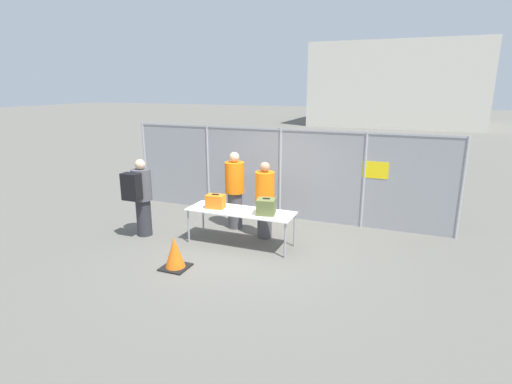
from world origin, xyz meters
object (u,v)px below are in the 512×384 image
object	(u,v)px
security_worker_near	(265,199)
traffic_cone	(175,254)
inspection_table	(241,213)
suitcase_olive	(266,207)
utility_trailer	(366,185)
suitcase_orange	(216,201)
traveler_hooded	(140,195)
security_worker_far	(235,189)

from	to	relation	value
security_worker_near	traffic_cone	xyz separation A→B (m)	(-1.00, -2.15, -0.61)
inspection_table	suitcase_olive	xyz separation A→B (m)	(0.60, -0.02, 0.21)
traffic_cone	utility_trailer	bearing A→B (deg)	67.17
inspection_table	suitcase_orange	xyz separation A→B (m)	(-0.59, -0.03, 0.20)
inspection_table	utility_trailer	xyz separation A→B (m)	(2.05, 4.92, -0.34)
inspection_table	suitcase_olive	bearing A→B (deg)	-2.25
traveler_hooded	security_worker_far	distance (m)	2.18
traffic_cone	traveler_hooded	bearing A→B (deg)	144.37
security_worker_far	utility_trailer	distance (m)	4.81
suitcase_orange	traveler_hooded	distance (m)	1.76
inspection_table	suitcase_olive	distance (m)	0.63
traveler_hooded	traffic_cone	world-z (taller)	traveler_hooded
security_worker_far	traffic_cone	world-z (taller)	security_worker_far
security_worker_near	security_worker_far	distance (m)	0.95
traveler_hooded	traffic_cone	xyz separation A→B (m)	(1.63, -1.17, -0.69)
utility_trailer	traffic_cone	distance (m)	7.02
security_worker_near	suitcase_olive	bearing A→B (deg)	100.44
traveler_hooded	traffic_cone	size ratio (longest dim) A/B	2.86
inspection_table	traffic_cone	xyz separation A→B (m)	(-0.68, -1.55, -0.43)
suitcase_orange	security_worker_near	xyz separation A→B (m)	(0.91, 0.63, -0.02)
suitcase_olive	security_worker_far	xyz separation A→B (m)	(-1.16, 0.96, 0.03)
traveler_hooded	suitcase_orange	bearing A→B (deg)	14.75
suitcase_orange	traveler_hooded	xyz separation A→B (m)	(-1.72, -0.35, 0.06)
traveler_hooded	security_worker_near	xyz separation A→B (m)	(2.63, 0.98, -0.08)
suitcase_orange	security_worker_far	distance (m)	0.96
suitcase_orange	suitcase_olive	world-z (taller)	suitcase_olive
suitcase_olive	security_worker_far	bearing A→B (deg)	140.58
security_worker_near	utility_trailer	world-z (taller)	security_worker_near
traffic_cone	suitcase_orange	bearing A→B (deg)	86.58
suitcase_olive	traffic_cone	distance (m)	2.09
traveler_hooded	security_worker_far	bearing A→B (deg)	40.30
security_worker_near	security_worker_far	size ratio (longest dim) A/B	0.94
suitcase_orange	traffic_cone	bearing A→B (deg)	-93.42
suitcase_olive	utility_trailer	xyz separation A→B (m)	(1.45, 4.95, -0.55)
traveler_hooded	utility_trailer	bearing A→B (deg)	53.90
security_worker_far	traveler_hooded	bearing A→B (deg)	57.57
utility_trailer	suitcase_olive	bearing A→B (deg)	-106.37
security_worker_near	utility_trailer	size ratio (longest dim) A/B	0.39
suitcase_olive	utility_trailer	bearing A→B (deg)	73.63
traveler_hooded	security_worker_near	distance (m)	2.81
suitcase_orange	security_worker_near	distance (m)	1.11
inspection_table	security_worker_far	distance (m)	1.12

